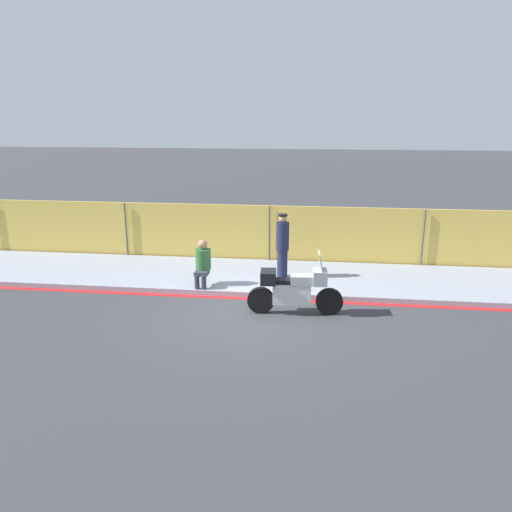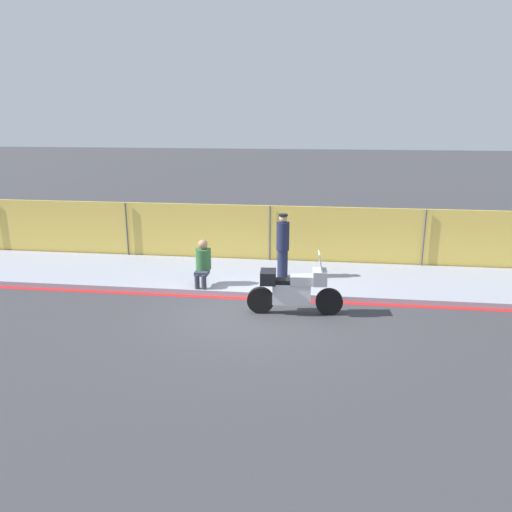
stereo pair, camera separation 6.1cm
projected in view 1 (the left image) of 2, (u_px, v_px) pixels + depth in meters
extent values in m
plane|color=#38383D|center=(252.00, 314.00, 11.82)|extent=(120.00, 120.00, 0.00)
cube|color=#8E93A3|center=(264.00, 277.00, 14.30)|extent=(34.50, 3.08, 0.14)
cube|color=red|center=(257.00, 299.00, 12.77)|extent=(34.50, 0.18, 0.01)
cube|color=gold|center=(270.00, 235.00, 15.63)|extent=(32.77, 0.08, 1.85)
cylinder|color=#4C4C51|center=(126.00, 231.00, 16.09)|extent=(0.05, 0.05, 1.85)
cylinder|color=#4C4C51|center=(269.00, 236.00, 15.53)|extent=(0.05, 0.05, 1.85)
cylinder|color=#4C4C51|center=(423.00, 240.00, 14.98)|extent=(0.05, 0.05, 1.85)
cylinder|color=black|center=(329.00, 302.00, 11.72)|extent=(0.64, 0.18, 0.64)
cylinder|color=black|center=(261.00, 300.00, 11.80)|extent=(0.64, 0.18, 0.64)
cube|color=silver|center=(292.00, 293.00, 11.72)|extent=(0.91, 0.34, 0.50)
cube|color=#999EA3|center=(302.00, 280.00, 11.61)|extent=(0.54, 0.34, 0.22)
cube|color=black|center=(288.00, 281.00, 11.64)|extent=(0.62, 0.32, 0.10)
cube|color=#999EA3|center=(320.00, 277.00, 11.57)|extent=(0.35, 0.50, 0.34)
cube|color=silver|center=(320.00, 261.00, 11.46)|extent=(0.13, 0.43, 0.42)
cube|color=black|center=(268.00, 277.00, 11.64)|extent=(0.39, 0.53, 0.30)
cylinder|color=#191E38|center=(282.00, 263.00, 14.00)|extent=(0.29, 0.29, 0.78)
cylinder|color=#191E38|center=(283.00, 236.00, 13.78)|extent=(0.35, 0.35, 0.78)
sphere|color=tan|center=(283.00, 218.00, 13.65)|extent=(0.22, 0.22, 0.22)
cylinder|color=black|center=(283.00, 215.00, 13.62)|extent=(0.25, 0.25, 0.05)
cylinder|color=#2D3342|center=(197.00, 282.00, 13.06)|extent=(0.13, 0.13, 0.39)
cylinder|color=#2D3342|center=(204.00, 282.00, 13.04)|extent=(0.13, 0.13, 0.39)
cube|color=#2D3342|center=(202.00, 273.00, 13.18)|extent=(0.35, 0.39, 0.10)
cylinder|color=#2D6033|center=(203.00, 259.00, 13.28)|extent=(0.41, 0.41, 0.55)
sphere|color=#A37556|center=(203.00, 244.00, 13.17)|extent=(0.25, 0.25, 0.25)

